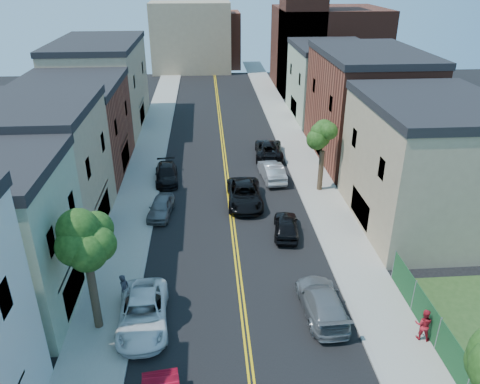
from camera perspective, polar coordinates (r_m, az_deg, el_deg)
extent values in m
cube|color=gray|center=(49.77, -11.14, 4.66)|extent=(3.20, 100.00, 0.15)
cube|color=gray|center=(50.32, 7.08, 5.19)|extent=(3.20, 100.00, 0.15)
cube|color=gray|center=(49.59, -9.12, 4.74)|extent=(0.30, 100.00, 0.15)
cube|color=gray|center=(50.02, 5.10, 5.16)|extent=(0.30, 100.00, 0.15)
cube|color=#998466|center=(35.98, -23.87, 2.03)|extent=(9.00, 10.00, 9.00)
cube|color=brown|center=(45.97, -19.68, 7.03)|extent=(9.00, 12.00, 8.00)
cube|color=#998466|center=(58.90, -16.56, 12.17)|extent=(9.00, 16.00, 9.50)
cube|color=#998466|center=(36.47, 21.66, 2.75)|extent=(9.00, 12.00, 9.00)
cube|color=brown|center=(48.55, 15.03, 9.86)|extent=(9.00, 14.00, 10.00)
cube|color=gray|center=(61.71, 10.89, 12.87)|extent=(9.00, 12.00, 8.50)
cube|color=#4C2319|center=(77.47, 10.62, 16.82)|extent=(16.00, 14.00, 12.00)
cube|color=#4C2319|center=(71.87, 7.66, 20.36)|extent=(6.00, 6.00, 22.00)
cube|color=#998466|center=(88.93, -5.99, 18.24)|extent=(14.00, 8.00, 12.00)
cube|color=brown|center=(93.01, -3.32, 18.04)|extent=(10.00, 8.00, 10.00)
cube|color=#143F1E|center=(25.44, 24.49, -17.82)|extent=(0.04, 15.00, 1.90)
cylinder|color=#3A261D|center=(26.21, -17.36, -12.03)|extent=(0.44, 0.44, 3.96)
sphere|color=black|center=(23.89, -18.71, -3.79)|extent=(5.20, 5.20, 5.20)
sphere|color=black|center=(22.94, -18.03, -1.99)|extent=(3.90, 3.90, 3.90)
sphere|color=black|center=(24.71, -19.45, -4.26)|extent=(3.64, 3.64, 3.64)
cylinder|color=#3A261D|center=(40.60, 9.82, 2.60)|extent=(0.44, 0.44, 3.52)
sphere|color=black|center=(39.29, 10.23, 7.61)|extent=(4.40, 4.40, 4.40)
sphere|color=black|center=(38.84, 11.09, 8.69)|extent=(3.30, 3.30, 3.30)
sphere|color=black|center=(39.73, 9.41, 7.21)|extent=(3.08, 3.08, 3.08)
imported|color=white|center=(26.63, -11.75, -14.25)|extent=(2.95, 5.83, 1.58)
imported|color=#5B5F63|center=(37.06, -9.62, -1.82)|extent=(2.20, 4.34, 1.42)
imported|color=black|center=(42.85, -8.96, 2.19)|extent=(2.35, 5.02, 1.42)
imported|color=slate|center=(27.23, 9.97, -13.06)|extent=(2.35, 5.44, 1.56)
imported|color=black|center=(34.14, 5.65, -4.07)|extent=(2.29, 4.50, 1.47)
imported|color=#A0A2A7|center=(42.74, 3.91, 2.56)|extent=(2.18, 5.11, 1.64)
imported|color=black|center=(48.06, 3.53, 5.28)|extent=(3.16, 6.06, 1.63)
imported|color=black|center=(38.24, 0.57, -0.31)|extent=(2.85, 6.00, 1.65)
imported|color=#2A2932|center=(27.97, -13.90, -11.45)|extent=(0.65, 0.80, 1.91)
imported|color=#AD1A27|center=(26.77, 21.46, -14.79)|extent=(1.09, 0.99, 1.82)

